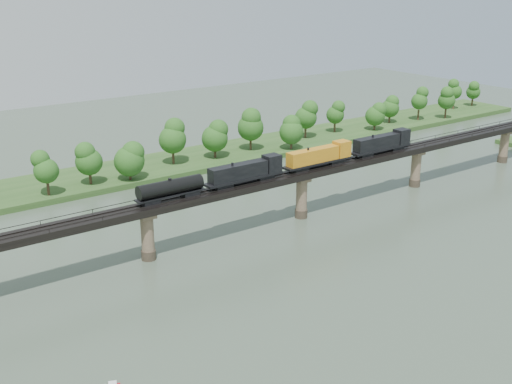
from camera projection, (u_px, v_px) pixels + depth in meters
ground at (396, 261)px, 128.93m from camera, size 400.00×400.00×0.00m
far_bank at (185, 162)px, 193.78m from camera, size 300.00×24.00×1.60m
bridge at (302, 196)px, 150.15m from camera, size 236.00×30.00×11.50m
bridge_superstructure at (302, 170)px, 148.10m from camera, size 220.00×4.90×0.75m
far_treeline at (166, 143)px, 183.19m from camera, size 289.06×17.54×13.60m
freight_train at (295, 162)px, 146.17m from camera, size 77.21×3.01×5.31m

